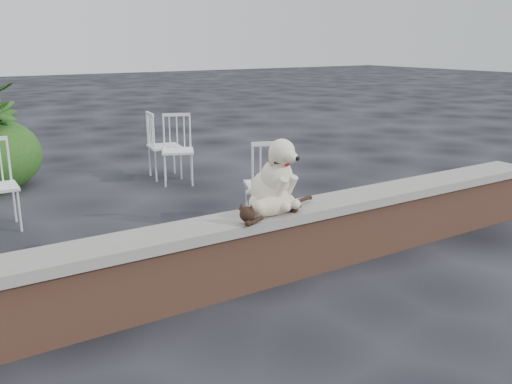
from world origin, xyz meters
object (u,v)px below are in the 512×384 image
chair_e (164,145)px  chair_d (178,150)px  dog (270,173)px  cat (272,205)px  chair_c (266,183)px

chair_e → chair_d: bearing=-168.9°
dog → chair_d: (0.70, 3.24, -0.41)m
dog → cat: size_ratio=0.59×
dog → chair_e: dog is taller
chair_d → chair_e: (-0.01, 0.41, 0.00)m
chair_e → chair_c: (0.00, -2.59, 0.00)m
chair_d → chair_e: same height
cat → chair_c: (0.76, 1.21, -0.20)m
chair_e → dog: bearing=178.5°
dog → cat: (-0.08, -0.15, -0.21)m
chair_d → dog: bearing=-77.7°
chair_d → chair_e: size_ratio=1.00×
chair_d → cat: bearing=-78.5°
cat → chair_e: 3.88m
cat → dog: bearing=50.7°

